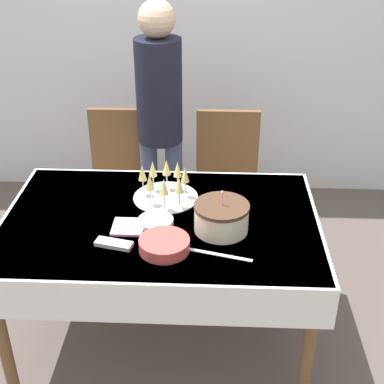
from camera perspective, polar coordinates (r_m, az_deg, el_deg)
The scene contains 13 objects.
ground_plane at distance 3.10m, azimuth -2.97°, elevation -14.86°, with size 12.00×12.00×0.00m, color #564C47.
wall_back at distance 4.04m, azimuth -1.15°, elevation 17.91°, with size 8.00×0.05×2.70m.
dining_table at distance 2.68m, azimuth -3.34°, elevation -4.70°, with size 1.55×1.01×0.76m.
dining_chair_far_left at distance 3.49m, azimuth -7.61°, elevation 1.45°, with size 0.42×0.42×0.97m.
dining_chair_far_right at distance 3.44m, azimuth 3.73°, elevation 1.22°, with size 0.42×0.42×0.97m.
birthday_cake at distance 2.50m, azimuth 3.15°, elevation -2.71°, with size 0.26×0.26×0.21m.
champagne_tray at distance 2.74m, azimuth -2.90°, elevation 0.90°, with size 0.34×0.34×0.18m.
plate_stack_main at distance 2.39m, azimuth -2.97°, elevation -5.64°, with size 0.23×0.23×0.06m.
plate_stack_dessert at distance 2.57m, azimuth -3.89°, elevation -3.16°, with size 0.17×0.17×0.03m.
cake_knife at distance 2.37m, azimuth 2.90°, elevation -6.70°, with size 0.29×0.09×0.00m.
fork_pile at distance 2.45m, azimuth -8.34°, elevation -5.49°, with size 0.18×0.10×0.02m.
napkin_pile at distance 2.56m, azimuth -6.83°, elevation -3.71°, with size 0.15×0.15×0.01m.
person_standing at distance 3.30m, azimuth -3.48°, elevation 8.69°, with size 0.28×0.28×1.64m.
Camera 1 is at (0.25, -2.20, 2.17)m, focal length 50.00 mm.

